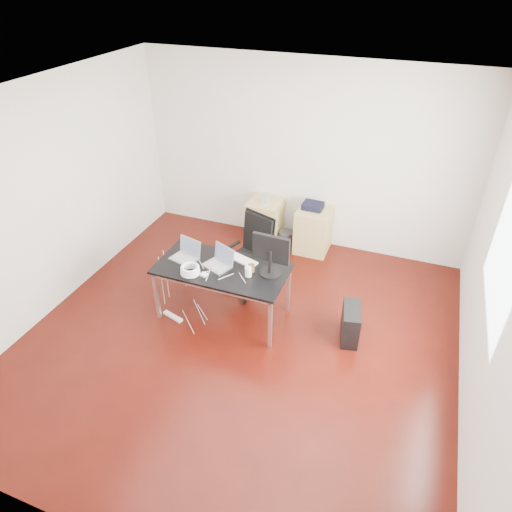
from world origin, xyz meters
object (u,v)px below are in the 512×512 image
(desk, at_px, (222,271))
(office_chair, at_px, (251,251))
(pc_tower, at_px, (350,324))
(filing_cabinet_left, at_px, (265,221))
(filing_cabinet_right, at_px, (313,230))

(desk, bearing_deg, office_chair, 78.62)
(desk, height_order, office_chair, office_chair)
(desk, distance_m, pc_tower, 1.66)
(office_chair, height_order, filing_cabinet_left, office_chair)
(pc_tower, bearing_deg, filing_cabinet_right, 106.35)
(filing_cabinet_right, xyz_separation_m, pc_tower, (0.93, -1.75, -0.13))
(desk, distance_m, office_chair, 0.66)
(pc_tower, bearing_deg, office_chair, 149.45)
(filing_cabinet_right, distance_m, pc_tower, 1.99)
(filing_cabinet_left, xyz_separation_m, pc_tower, (1.72, -1.75, -0.13))
(filing_cabinet_left, xyz_separation_m, filing_cabinet_right, (0.79, 0.00, 0.00))
(office_chair, xyz_separation_m, filing_cabinet_right, (0.53, 1.25, -0.26))
(filing_cabinet_left, bearing_deg, office_chair, -78.34)
(filing_cabinet_left, bearing_deg, pc_tower, -45.50)
(filing_cabinet_left, bearing_deg, filing_cabinet_right, 0.00)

